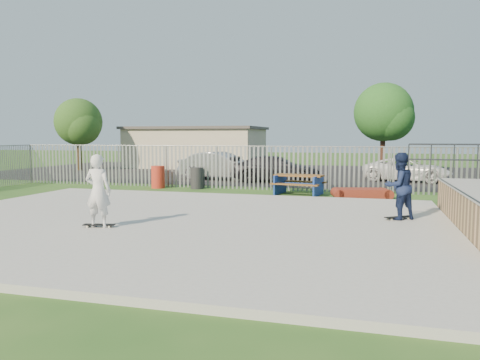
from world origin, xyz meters
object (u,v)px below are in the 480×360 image
(trash_bin_grey, at_px, (197,178))
(skater_navy, at_px, (399,186))
(car_dark, at_px, (276,169))
(car_white, at_px, (407,170))
(funbox, at_px, (362,193))
(tree_mid, at_px, (384,112))
(tree_left, at_px, (78,122))
(car_silver, at_px, (221,166))
(skater_white, at_px, (98,191))
(picnic_table, at_px, (299,184))
(trash_bin_red, at_px, (158,177))

(trash_bin_grey, bearing_deg, skater_navy, -38.88)
(car_dark, height_order, skater_navy, skater_navy)
(car_dark, xyz_separation_m, car_white, (6.74, 2.32, -0.06))
(funbox, bearing_deg, car_white, 60.06)
(funbox, distance_m, tree_mid, 14.52)
(funbox, relative_size, skater_navy, 1.13)
(trash_bin_grey, height_order, tree_left, tree_left)
(funbox, distance_m, tree_left, 22.69)
(car_dark, distance_m, skater_navy, 12.28)
(car_silver, xyz_separation_m, tree_mid, (8.85, 7.99, 3.25))
(trash_bin_grey, bearing_deg, car_silver, 93.49)
(trash_bin_grey, xyz_separation_m, car_dark, (2.99, 4.00, 0.21))
(skater_white, bearing_deg, funbox, -129.30)
(picnic_table, xyz_separation_m, car_white, (4.80, 7.24, 0.22))
(car_white, distance_m, tree_mid, 7.15)
(picnic_table, distance_m, car_silver, 7.54)
(picnic_table, relative_size, skater_white, 1.20)
(funbox, height_order, car_dark, car_dark)
(funbox, height_order, skater_white, skater_white)
(tree_left, bearing_deg, skater_navy, -36.98)
(picnic_table, distance_m, car_dark, 5.30)
(tree_left, bearing_deg, picnic_table, -29.48)
(funbox, xyz_separation_m, skater_white, (-6.28, -8.71, 0.88))
(skater_navy, bearing_deg, tree_mid, -126.24)
(trash_bin_grey, height_order, skater_white, skater_white)
(trash_bin_red, bearing_deg, skater_white, -72.60)
(tree_left, bearing_deg, tree_mid, 9.77)
(picnic_table, distance_m, tree_mid, 14.38)
(car_dark, relative_size, tree_mid, 0.79)
(picnic_table, xyz_separation_m, trash_bin_red, (-6.81, 0.69, 0.09))
(car_dark, relative_size, tree_left, 0.92)
(car_silver, bearing_deg, skater_white, -167.11)
(picnic_table, xyz_separation_m, car_dark, (-1.94, 4.92, 0.28))
(trash_bin_grey, height_order, car_silver, car_silver)
(tree_left, height_order, skater_white, tree_left)
(trash_bin_grey, bearing_deg, car_white, 33.00)
(car_silver, bearing_deg, skater_navy, -135.21)
(trash_bin_red, distance_m, tree_left, 14.25)
(trash_bin_grey, xyz_separation_m, skater_white, (1.23, -10.16, 0.58))
(car_white, relative_size, tree_left, 0.88)
(car_dark, xyz_separation_m, skater_navy, (5.60, -10.93, 0.36))
(picnic_table, relative_size, skater_navy, 1.20)
(skater_navy, bearing_deg, car_white, -131.18)
(trash_bin_grey, bearing_deg, trash_bin_red, -172.98)
(skater_white, bearing_deg, skater_navy, -159.85)
(car_silver, distance_m, skater_navy, 14.49)
(car_dark, xyz_separation_m, skater_white, (-1.76, -14.16, 0.36))
(trash_bin_red, bearing_deg, skater_navy, -32.60)
(picnic_table, bearing_deg, trash_bin_red, -177.62)
(funbox, distance_m, car_dark, 7.09)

